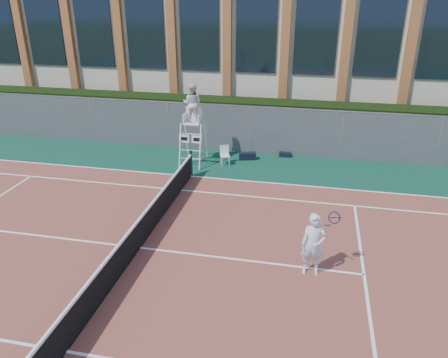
# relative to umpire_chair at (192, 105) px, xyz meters

# --- Properties ---
(ground) EXTENTS (120.00, 120.00, 0.00)m
(ground) POSITION_rel_umpire_chair_xyz_m (0.30, -7.05, -2.57)
(ground) COLOR #233814
(apron) EXTENTS (36.00, 20.00, 0.01)m
(apron) POSITION_rel_umpire_chair_xyz_m (0.30, -6.05, -2.57)
(apron) COLOR #0D3C2C
(apron) RESTS_ON ground
(tennis_court) EXTENTS (23.77, 10.97, 0.02)m
(tennis_court) POSITION_rel_umpire_chair_xyz_m (0.30, -7.05, -2.55)
(tennis_court) COLOR brown
(tennis_court) RESTS_ON apron
(tennis_net) EXTENTS (0.10, 11.30, 1.10)m
(tennis_net) POSITION_rel_umpire_chair_xyz_m (0.30, -7.05, -2.04)
(tennis_net) COLOR black
(tennis_net) RESTS_ON ground
(fence) EXTENTS (40.00, 0.06, 2.20)m
(fence) POSITION_rel_umpire_chair_xyz_m (0.30, 1.75, -1.47)
(fence) COLOR #595E60
(fence) RESTS_ON ground
(hedge) EXTENTS (40.00, 1.40, 2.20)m
(hedge) POSITION_rel_umpire_chair_xyz_m (0.30, 2.95, -1.47)
(hedge) COLOR black
(hedge) RESTS_ON ground
(building) EXTENTS (45.00, 10.60, 8.22)m
(building) POSITION_rel_umpire_chair_xyz_m (0.30, 10.90, 1.57)
(building) COLOR beige
(building) RESTS_ON ground
(umpire_chair) EXTENTS (0.98, 1.51, 3.52)m
(umpire_chair) POSITION_rel_umpire_chair_xyz_m (0.00, 0.00, 0.00)
(umpire_chair) COLOR white
(umpire_chair) RESTS_ON ground
(plastic_chair) EXTENTS (0.51, 0.51, 0.84)m
(plastic_chair) POSITION_rel_umpire_chair_xyz_m (1.37, 0.09, -2.07)
(plastic_chair) COLOR silver
(plastic_chair) RESTS_ON apron
(sports_bag_near) EXTENTS (0.79, 0.50, 0.32)m
(sports_bag_near) POSITION_rel_umpire_chair_xyz_m (2.25, 0.86, -2.41)
(sports_bag_near) COLOR black
(sports_bag_near) RESTS_ON apron
(sports_bag_far) EXTENTS (0.53, 0.25, 0.21)m
(sports_bag_far) POSITION_rel_umpire_chair_xyz_m (3.87, 1.55, -2.46)
(sports_bag_far) COLOR black
(sports_bag_far) RESTS_ON apron
(tennis_player) EXTENTS (0.99, 0.68, 1.78)m
(tennis_player) POSITION_rel_umpire_chair_xyz_m (5.29, -7.26, -1.66)
(tennis_player) COLOR silver
(tennis_player) RESTS_ON tennis_court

